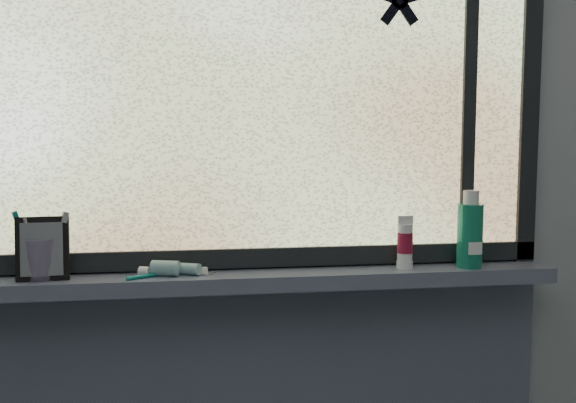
# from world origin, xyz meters

# --- Properties ---
(wall_back) EXTENTS (3.00, 0.01, 2.50)m
(wall_back) POSITION_xyz_m (0.00, 1.30, 1.25)
(wall_back) COLOR #9EA3A8
(wall_back) RESTS_ON ground
(windowsill) EXTENTS (1.62, 0.14, 0.04)m
(windowsill) POSITION_xyz_m (0.00, 1.23, 1.00)
(windowsill) COLOR #53586F
(windowsill) RESTS_ON wall_back
(window_pane) EXTENTS (1.50, 0.01, 1.00)m
(window_pane) POSITION_xyz_m (0.00, 1.28, 1.53)
(window_pane) COLOR silver
(window_pane) RESTS_ON wall_back
(frame_bottom) EXTENTS (1.60, 0.03, 0.05)m
(frame_bottom) POSITION_xyz_m (0.00, 1.28, 1.05)
(frame_bottom) COLOR black
(frame_bottom) RESTS_ON windowsill
(frame_right) EXTENTS (0.05, 0.03, 1.10)m
(frame_right) POSITION_xyz_m (0.78, 1.28, 1.53)
(frame_right) COLOR black
(frame_right) RESTS_ON wall_back
(frame_mullion) EXTENTS (0.03, 0.03, 1.00)m
(frame_mullion) POSITION_xyz_m (0.60, 1.28, 1.53)
(frame_mullion) COLOR black
(frame_mullion) RESTS_ON wall_back
(starfish_sticker) EXTENTS (0.15, 0.02, 0.15)m
(starfish_sticker) POSITION_xyz_m (0.40, 1.27, 1.72)
(starfish_sticker) COLOR black
(starfish_sticker) RESTS_ON window_pane
(vanity_mirror) EXTENTS (0.13, 0.07, 0.15)m
(vanity_mirror) POSITION_xyz_m (-0.50, 1.22, 1.10)
(vanity_mirror) COLOR black
(vanity_mirror) RESTS_ON windowsill
(toothpaste_tube) EXTENTS (0.22, 0.12, 0.04)m
(toothpaste_tube) POSITION_xyz_m (-0.19, 1.22, 1.04)
(toothpaste_tube) COLOR silver
(toothpaste_tube) RESTS_ON windowsill
(toothbrush_cup) EXTENTS (0.10, 0.10, 0.10)m
(toothbrush_cup) POSITION_xyz_m (-0.51, 1.23, 1.07)
(toothbrush_cup) COLOR #A992C1
(toothbrush_cup) RESTS_ON windowsill
(toothbrush_lying) EXTENTS (0.21, 0.13, 0.02)m
(toothbrush_lying) POSITION_xyz_m (-0.22, 1.22, 1.03)
(toothbrush_lying) COLOR #0D786C
(toothbrush_lying) RESTS_ON windowsill
(mouthwash_bottle) EXTENTS (0.08, 0.08, 0.17)m
(mouthwash_bottle) POSITION_xyz_m (0.59, 1.21, 1.12)
(mouthwash_bottle) COLOR #21AD88
(mouthwash_bottle) RESTS_ON windowsill
(cream_tube) EXTENTS (0.05, 0.05, 0.10)m
(cream_tube) POSITION_xyz_m (0.41, 1.22, 1.09)
(cream_tube) COLOR silver
(cream_tube) RESTS_ON windowsill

